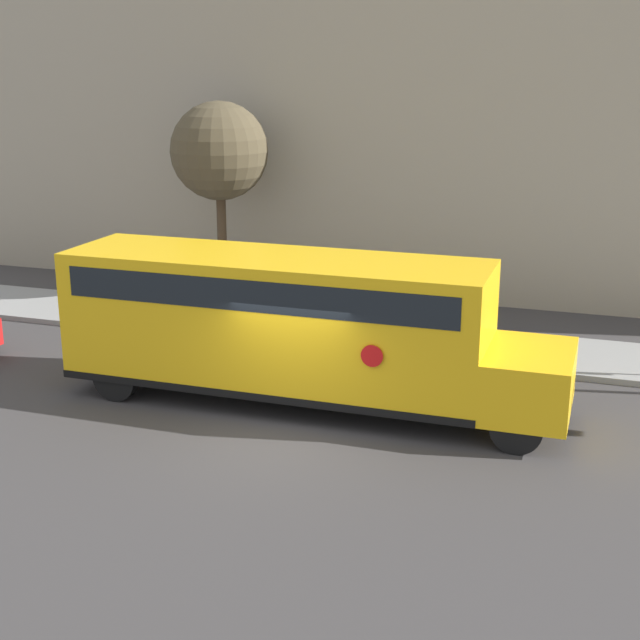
{
  "coord_description": "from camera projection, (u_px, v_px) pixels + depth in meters",
  "views": [
    {
      "loc": [
        5.9,
        -15.28,
        7.11
      ],
      "look_at": [
        0.04,
        2.16,
        1.76
      ],
      "focal_mm": 50.0,
      "sensor_mm": 36.0,
      "label": 1
    }
  ],
  "objects": [
    {
      "name": "building_backdrop",
      "position": [
        428.0,
        136.0,
        28.18
      ],
      "size": [
        32.0,
        4.0,
        9.68
      ],
      "color": "#9E937F",
      "rests_on": "ground"
    },
    {
      "name": "ground_plane",
      "position": [
        283.0,
        433.0,
        17.7
      ],
      "size": [
        60.0,
        60.0,
        0.0
      ],
      "primitive_type": "plane",
      "color": "#3A3838"
    },
    {
      "name": "school_bus",
      "position": [
        290.0,
        321.0,
        18.83
      ],
      "size": [
        10.7,
        2.57,
        3.2
      ],
      "color": "yellow",
      "rests_on": "ground"
    },
    {
      "name": "tree_near_sidewalk",
      "position": [
        219.0,
        152.0,
        26.36
      ],
      "size": [
        2.92,
        2.92,
        6.02
      ],
      "color": "#423323",
      "rests_on": "ground"
    },
    {
      "name": "sidewalk_strip",
      "position": [
        371.0,
        338.0,
        23.59
      ],
      "size": [
        44.0,
        3.0,
        0.15
      ],
      "color": "gray",
      "rests_on": "ground"
    }
  ]
}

